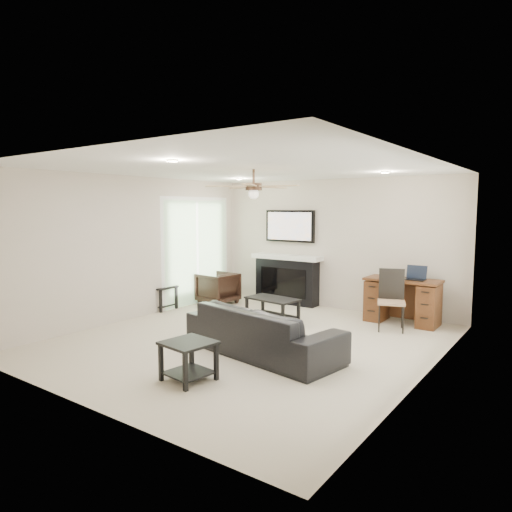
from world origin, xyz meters
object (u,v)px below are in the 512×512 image
object	(u,v)px
desk	(402,301)
sofa	(262,330)
armchair	(218,288)
coffee_table	(272,309)
fireplace_unit	(286,257)

from	to	relation	value
desk	sofa	bearing A→B (deg)	-109.79
armchair	desk	xyz separation A→B (m)	(3.58, 0.58, 0.06)
coffee_table	desk	distance (m)	2.21
armchair	desk	bearing A→B (deg)	103.54
armchair	fireplace_unit	xyz separation A→B (m)	(1.13, 0.83, 0.64)
sofa	coffee_table	xyz separation A→B (m)	(-0.90, 1.60, -0.12)
armchair	fireplace_unit	world-z (taller)	fireplace_unit
coffee_table	fireplace_unit	bearing A→B (deg)	119.74
armchair	coffee_table	bearing A→B (deg)	76.34
sofa	armchair	world-z (taller)	sofa
coffee_table	desk	bearing A→B (deg)	38.34
coffee_table	fireplace_unit	xyz separation A→B (m)	(-0.57, 1.38, 0.75)
armchair	desk	distance (m)	3.63
sofa	desk	xyz separation A→B (m)	(0.98, 2.73, 0.06)
sofa	coffee_table	world-z (taller)	sofa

